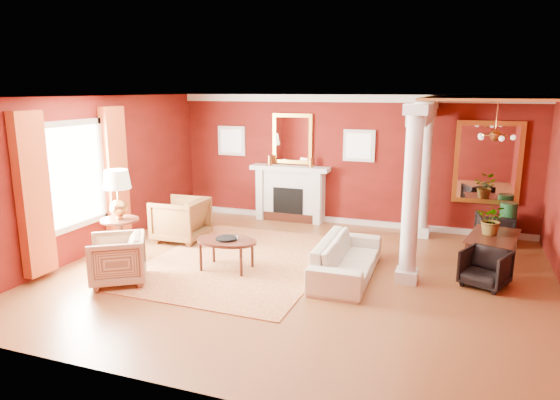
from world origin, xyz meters
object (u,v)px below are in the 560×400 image
at_px(armchair_stripe, 117,257).
at_px(coffee_table, 226,242).
at_px(side_table, 118,199).
at_px(sofa, 347,252).
at_px(armchair_leopard, 180,217).
at_px(dining_table, 494,241).

xyz_separation_m(armchair_stripe, coffee_table, (1.37, 1.11, 0.06)).
bearing_deg(side_table, sofa, 8.54).
height_order(sofa, armchair_leopard, armchair_leopard).
height_order(armchair_leopard, armchair_stripe, armchair_leopard).
height_order(armchair_stripe, side_table, side_table).
bearing_deg(dining_table, sofa, 135.00).
relative_size(armchair_stripe, coffee_table, 0.80).
relative_size(side_table, dining_table, 1.18).
relative_size(armchair_leopard, armchair_stripe, 1.14).
xyz_separation_m(sofa, side_table, (-3.98, -0.60, 0.71)).
distance_m(sofa, coffee_table, 2.03).
relative_size(sofa, side_table, 1.30).
relative_size(coffee_table, dining_table, 0.76).
height_order(side_table, dining_table, side_table).
distance_m(sofa, side_table, 4.09).
bearing_deg(coffee_table, armchair_stripe, -140.89).
bearing_deg(armchair_leopard, coffee_table, 52.60).
bearing_deg(coffee_table, dining_table, 24.55).
distance_m(sofa, armchair_leopard, 3.69).
bearing_deg(dining_table, armchair_leopard, 108.18).
distance_m(armchair_leopard, dining_table, 5.95).
bearing_deg(coffee_table, sofa, 11.34).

